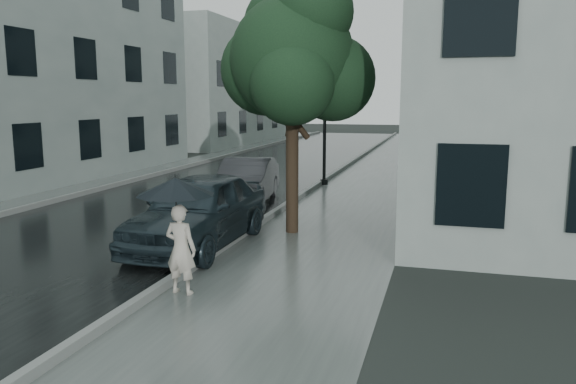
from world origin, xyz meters
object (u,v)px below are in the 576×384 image
(pedestrian, at_px, (181,249))
(car_far, at_px, (247,181))
(lamp_post, at_px, (321,100))
(car_near, at_px, (199,210))
(street_tree, at_px, (294,57))

(pedestrian, distance_m, car_far, 8.08)
(lamp_post, relative_size, car_near, 1.18)
(car_near, bearing_deg, street_tree, 49.47)
(lamp_post, bearing_deg, pedestrian, -92.30)
(street_tree, relative_size, car_near, 1.28)
(street_tree, bearing_deg, car_far, 126.28)
(lamp_post, bearing_deg, street_tree, -86.50)
(street_tree, distance_m, car_near, 4.09)
(pedestrian, height_order, car_far, pedestrian)
(pedestrian, distance_m, street_tree, 5.78)
(lamp_post, relative_size, car_far, 1.33)
(pedestrian, xyz_separation_m, lamp_post, (-0.40, 12.09, 2.34))
(car_near, bearing_deg, lamp_post, 86.67)
(pedestrian, relative_size, lamp_post, 0.27)
(car_near, bearing_deg, pedestrian, -70.26)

